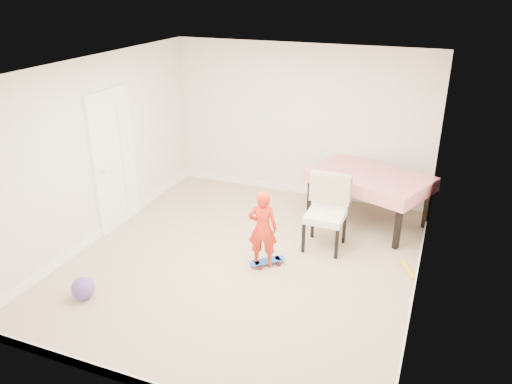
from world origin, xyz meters
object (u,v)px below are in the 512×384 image
at_px(dining_table, 368,198).
at_px(child, 263,231).
at_px(balloon, 83,288).
at_px(skateboard, 267,263).
at_px(dining_chair, 325,214).

distance_m(dining_table, child, 2.12).
relative_size(child, balloon, 3.77).
bearing_deg(skateboard, balloon, 177.69).
bearing_deg(skateboard, child, 173.07).
distance_m(dining_chair, child, 1.01).
bearing_deg(skateboard, dining_table, 18.62).
bearing_deg(skateboard, dining_chair, 9.71).
relative_size(dining_table, skateboard, 3.47).
xyz_separation_m(dining_table, skateboard, (-0.99, -1.80, -0.37)).
height_order(dining_chair, child, child).
relative_size(skateboard, child, 0.47).
bearing_deg(dining_chair, balloon, -136.18).
relative_size(dining_chair, child, 1.00).
xyz_separation_m(dining_chair, balloon, (-2.37, -2.26, -0.39)).
height_order(dining_table, dining_chair, dining_chair).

